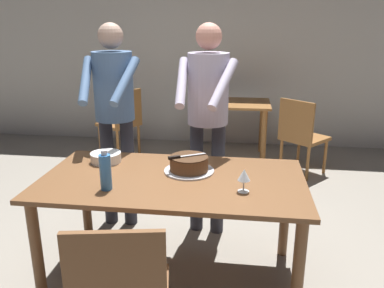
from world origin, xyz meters
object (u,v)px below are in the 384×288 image
at_px(person_standing_beside, 114,105).
at_px(background_chair_0, 301,134).
at_px(cake_on_platter, 189,164).
at_px(water_bottle, 105,171).
at_px(plate_stack, 106,157).
at_px(cake_knife, 179,157).
at_px(background_chair_1, 122,120).
at_px(wine_glass_near, 244,176).
at_px(main_dining_table, 173,192).
at_px(background_table, 230,114).
at_px(person_cutting_cake, 208,108).

relative_size(person_standing_beside, background_chair_0, 1.91).
distance_m(cake_on_platter, water_bottle, 0.58).
bearing_deg(plate_stack, person_standing_beside, 99.03).
relative_size(cake_on_platter, background_chair_0, 0.38).
distance_m(cake_knife, background_chair_1, 2.68).
bearing_deg(background_chair_1, water_bottle, -74.31).
relative_size(cake_on_platter, wine_glass_near, 2.36).
distance_m(cake_knife, background_chair_0, 2.32).
bearing_deg(person_standing_beside, cake_knife, -43.92).
bearing_deg(person_standing_beside, wine_glass_near, -38.85).
bearing_deg(wine_glass_near, main_dining_table, 160.96).
bearing_deg(cake_on_platter, background_chair_0, 62.77).
bearing_deg(plate_stack, background_chair_1, 104.79).
bearing_deg(water_bottle, background_chair_0, 57.72).
height_order(main_dining_table, cake_knife, cake_knife).
height_order(cake_on_platter, wine_glass_near, wine_glass_near).
xyz_separation_m(background_table, background_chair_0, (0.83, -0.52, -0.09)).
bearing_deg(plate_stack, background_table, 71.27).
xyz_separation_m(cake_knife, person_cutting_cake, (0.13, 0.58, 0.21)).
bearing_deg(background_table, person_standing_beside, -114.68).
xyz_separation_m(water_bottle, person_cutting_cake, (0.53, 0.90, 0.21)).
xyz_separation_m(water_bottle, background_table, (0.64, 2.86, -0.29)).
bearing_deg(cake_knife, person_standing_beside, 136.08).
relative_size(person_standing_beside, background_table, 1.72).
distance_m(cake_knife, person_standing_beside, 0.91).
distance_m(background_chair_0, background_chair_1, 2.27).
xyz_separation_m(main_dining_table, background_chair_0, (1.11, 2.11, -0.16)).
xyz_separation_m(wine_glass_near, background_table, (-0.18, 2.79, -0.28)).
relative_size(plate_stack, background_table, 0.22).
bearing_deg(background_table, water_bottle, -102.67).
bearing_deg(person_standing_beside, cake_on_platter, -39.57).
bearing_deg(person_cutting_cake, main_dining_table, -103.61).
bearing_deg(water_bottle, person_cutting_cake, 59.71).
relative_size(wine_glass_near, person_cutting_cake, 0.08).
height_order(water_bottle, person_standing_beside, person_standing_beside).
xyz_separation_m(cake_on_platter, background_table, (0.19, 2.51, -0.22)).
xyz_separation_m(cake_on_platter, person_standing_beside, (-0.70, 0.58, 0.27)).
bearing_deg(person_standing_beside, plate_stack, -80.97).
relative_size(person_cutting_cake, person_standing_beside, 1.00).
bearing_deg(water_bottle, background_table, 77.33).
bearing_deg(background_chair_0, background_chair_1, 170.67).
bearing_deg(person_standing_beside, water_bottle, -75.41).
height_order(person_cutting_cake, person_standing_beside, same).
distance_m(wine_glass_near, person_standing_beside, 1.39).
xyz_separation_m(main_dining_table, cake_knife, (0.03, 0.09, 0.22)).
height_order(cake_on_platter, background_chair_0, background_chair_0).
distance_m(main_dining_table, wine_glass_near, 0.53).
bearing_deg(person_cutting_cake, water_bottle, -120.29).
relative_size(wine_glass_near, background_chair_1, 0.16).
height_order(cake_knife, background_chair_1, background_chair_1).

